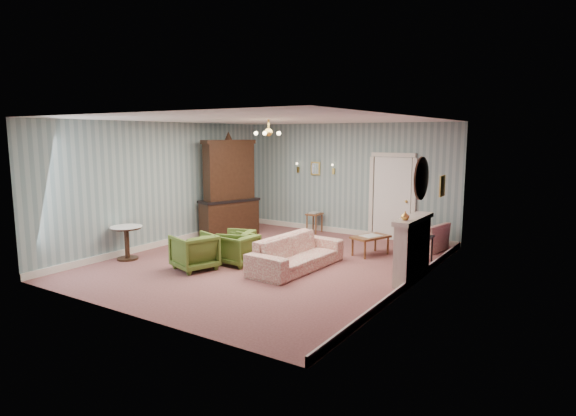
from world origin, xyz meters
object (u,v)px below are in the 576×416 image
Objects in this scene: olive_chair_c at (236,243)px; sofa_chintz at (297,247)px; olive_chair_b at (238,248)px; wingback_chair at (422,231)px; side_table_black at (423,249)px; dresser at (229,186)px; olive_chair_a at (194,250)px; pedestal_table at (127,243)px; fireplace at (412,249)px; coffee_table at (370,245)px.

sofa_chintz is (1.45, 0.08, 0.09)m from olive_chair_c.
wingback_chair reaches higher than olive_chair_b.
dresser is at bearing -178.89° from side_table_black.
olive_chair_a is 0.78× the size of wingback_chair.
pedestal_table is at bearing -64.87° from olive_chair_a.
olive_chair_a is 1.06m from olive_chair_c.
olive_chair_a is 1.73m from pedestal_table.
wingback_chair is at bearing 108.64° from side_table_black.
dresser is at bearing 84.92° from pedestal_table.
fireplace is at bearing 107.50° from olive_chair_b.
side_table_black is at bearing 99.20° from fireplace.
wingback_chair is at bearing 55.16° from coffee_table.
olive_chair_c is 2.60m from dresser.
side_table_black is (0.38, -1.13, -0.15)m from wingback_chair.
coffee_table is at bearing 37.12° from pedestal_table.
side_table_black is at bearing 147.00° from olive_chair_a.
sofa_chintz is at bearing -113.38° from coffee_table.
wingback_chair reaches higher than olive_chair_c.
sofa_chintz reaches higher than pedestal_table.
coffee_table is at bearing -20.36° from sofa_chintz.
dresser reaches higher than side_table_black.
pedestal_table reaches higher than olive_chair_b.
pedestal_table is at bearing -142.88° from coffee_table.
olive_chair_b is at bearing -145.04° from side_table_black.
olive_chair_b is 0.81× the size of coffee_table.
olive_chair_a is 4.61m from side_table_black.
side_table_black reaches higher than coffee_table.
coffee_table is at bearing 112.92° from olive_chair_c.
sofa_chintz reaches higher than olive_chair_b.
side_table_black is (3.58, 2.91, -0.10)m from olive_chair_a.
olive_chair_c is at bearing 96.11° from sofa_chintz.
dresser is at bearing -154.13° from olive_chair_c.
olive_chair_c is 4.24m from wingback_chair.
olive_chair_b is 4.26m from wingback_chair.
side_table_black is at bearing 121.96° from wingback_chair.
pedestal_table is at bearing -63.65° from olive_chair_b.
olive_chair_c is 2.92m from coffee_table.
pedestal_table is at bearing 54.14° from wingback_chair.
pedestal_table is at bearing -161.66° from fireplace.
olive_chair_b is at bearing 23.53° from pedestal_table.
olive_chair_a is at bearing 7.19° from pedestal_table.
wingback_chair is at bearing -25.04° from sofa_chintz.
coffee_table is 1.16m from side_table_black.
sofa_chintz is 2.20m from fireplace.
fireplace reaches higher than olive_chair_b.
olive_chair_c is 2.29m from pedestal_table.
coffee_table is 1.17× the size of pedestal_table.
dresser reaches higher than pedestal_table.
side_table_black is (-0.21, 1.30, -0.30)m from fireplace.
olive_chair_b is at bearing 111.05° from sofa_chintz.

